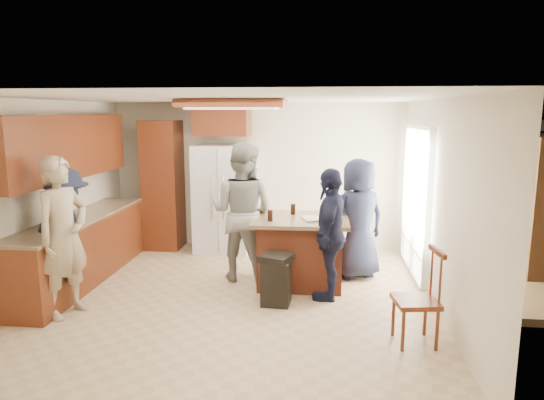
# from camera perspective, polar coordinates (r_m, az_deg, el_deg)

# --- Properties ---
(room_shell) EXTENTS (8.00, 5.20, 5.00)m
(room_shell) POSITION_cam_1_polar(r_m,az_deg,el_deg) (8.25, 29.09, -1.27)
(room_shell) COLOR tan
(room_shell) RESTS_ON ground
(person_front_left) EXTENTS (0.69, 0.81, 1.86)m
(person_front_left) POSITION_cam_1_polar(r_m,az_deg,el_deg) (6.04, -23.34, -4.02)
(person_front_left) COLOR tan
(person_front_left) RESTS_ON ground
(person_behind_left) EXTENTS (1.05, 0.78, 1.93)m
(person_behind_left) POSITION_cam_1_polar(r_m,az_deg,el_deg) (6.75, -3.49, -1.43)
(person_behind_left) COLOR gray
(person_behind_left) RESTS_ON ground
(person_behind_right) EXTENTS (0.99, 0.87, 1.71)m
(person_behind_right) POSITION_cam_1_polar(r_m,az_deg,el_deg) (6.95, 10.10, -2.19)
(person_behind_right) COLOR #191E32
(person_behind_right) RESTS_ON ground
(person_side_right) EXTENTS (0.65, 1.04, 1.67)m
(person_side_right) POSITION_cam_1_polar(r_m,az_deg,el_deg) (6.12, 6.87, -3.99)
(person_side_right) COLOR #1A1C34
(person_side_right) RESTS_ON ground
(person_counter) EXTENTS (0.63, 1.13, 1.66)m
(person_counter) POSITION_cam_1_polar(r_m,az_deg,el_deg) (6.63, -23.05, -3.66)
(person_counter) COLOR black
(person_counter) RESTS_ON ground
(left_cabinetry) EXTENTS (0.64, 3.00, 2.30)m
(left_cabinetry) POSITION_cam_1_polar(r_m,az_deg,el_deg) (7.18, -22.09, -1.56)
(left_cabinetry) COLOR maroon
(left_cabinetry) RESTS_ON ground
(back_wall_units) EXTENTS (1.80, 0.60, 2.45)m
(back_wall_units) POSITION_cam_1_polar(r_m,az_deg,el_deg) (8.41, -11.03, 3.58)
(back_wall_units) COLOR maroon
(back_wall_units) RESTS_ON ground
(refrigerator) EXTENTS (0.90, 0.76, 1.80)m
(refrigerator) POSITION_cam_1_polar(r_m,az_deg,el_deg) (8.21, -5.85, 0.18)
(refrigerator) COLOR white
(refrigerator) RESTS_ON ground
(kitchen_island) EXTENTS (1.28, 1.03, 0.93)m
(kitchen_island) POSITION_cam_1_polar(r_m,az_deg,el_deg) (6.66, 3.35, -5.94)
(kitchen_island) COLOR #974027
(kitchen_island) RESTS_ON ground
(island_items) EXTENTS (0.99, 0.62, 0.15)m
(island_items) POSITION_cam_1_polar(r_m,az_deg,el_deg) (6.46, 5.45, -2.01)
(island_items) COLOR silver
(island_items) RESTS_ON kitchen_island
(trash_bin) EXTENTS (0.46, 0.46, 0.63)m
(trash_bin) POSITION_cam_1_polar(r_m,az_deg,el_deg) (6.02, 0.50, -9.26)
(trash_bin) COLOR black
(trash_bin) RESTS_ON ground
(spindle_chair) EXTENTS (0.47, 0.47, 0.99)m
(spindle_chair) POSITION_cam_1_polar(r_m,az_deg,el_deg) (5.22, 16.77, -11.31)
(spindle_chair) COLOR maroon
(spindle_chair) RESTS_ON ground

